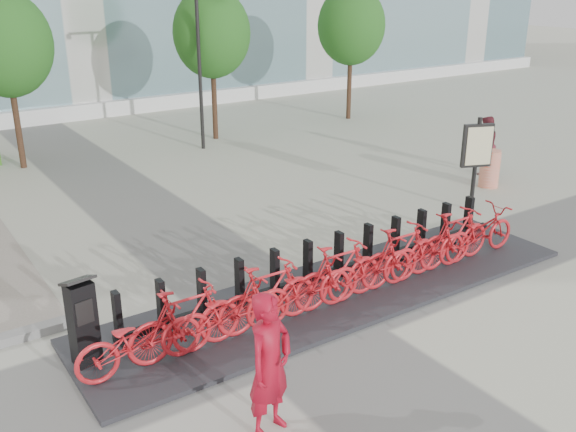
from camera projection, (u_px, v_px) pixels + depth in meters
ground at (289, 321)px, 10.73m from camera, size 120.00×120.00×0.00m
tree_1 at (5, 44)px, 17.99m from camera, size 2.60×2.60×5.10m
tree_2 at (212, 33)px, 21.38m from camera, size 2.60×2.60×5.10m
tree_3 at (351, 26)px, 24.52m from camera, size 2.60×2.60×5.10m
streetlamp at (199, 52)px, 20.25m from camera, size 2.00×0.20×5.00m
dock_pad at (339, 292)px, 11.63m from camera, size 9.60×2.40×0.08m
dock_rail_posts at (326, 259)px, 11.87m from camera, size 8.02×0.50×0.85m
bike_0 at (139, 338)px, 9.13m from camera, size 1.91×0.66×1.00m
bike_1 at (185, 321)px, 9.49m from camera, size 1.85×0.52×1.11m
bike_2 at (228, 311)px, 9.88m from camera, size 1.91×0.66×1.00m
bike_3 at (268, 295)px, 10.24m from camera, size 1.85×0.52×1.11m
bike_4 at (304, 287)px, 10.63m from camera, size 1.91×0.66×1.00m
bike_5 at (338, 273)px, 10.99m from camera, size 1.85×0.52×1.11m
bike_6 at (370, 266)px, 11.39m from camera, size 1.91×0.66×1.00m
bike_7 at (400, 254)px, 11.74m from camera, size 1.85×0.52×1.11m
bike_8 at (428, 248)px, 12.14m from camera, size 1.91×0.66×1.00m
bike_9 at (455, 237)px, 12.50m from camera, size 1.85×0.52×1.11m
bike_10 at (479, 232)px, 12.89m from camera, size 1.91×0.66×1.00m
kiosk at (83, 321)px, 9.22m from camera, size 0.48×0.42×1.42m
worker_red at (270, 365)px, 7.83m from camera, size 0.82×0.68×1.93m
pedestrian at (485, 145)px, 18.38m from camera, size 0.97×0.85×1.68m
construction_barrel at (490, 169)px, 17.35m from camera, size 0.64×0.64×1.01m
map_sign at (477, 150)px, 15.28m from camera, size 0.74×0.39×2.30m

